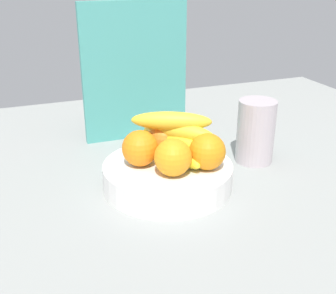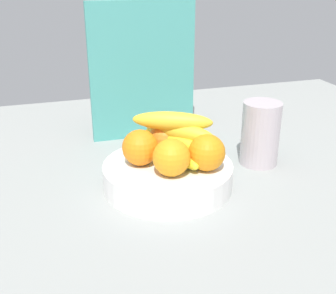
{
  "view_description": "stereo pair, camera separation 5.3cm",
  "coord_description": "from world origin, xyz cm",
  "px_view_note": "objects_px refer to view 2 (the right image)",
  "views": [
    {
      "loc": [
        -26.41,
        -76.63,
        44.55
      ],
      "look_at": [
        2.73,
        -0.18,
        9.35
      ],
      "focal_mm": 46.14,
      "sensor_mm": 36.0,
      "label": 1
    },
    {
      "loc": [
        -21.4,
        -78.36,
        44.55
      ],
      "look_at": [
        2.73,
        -0.18,
        9.35
      ],
      "focal_mm": 46.14,
      "sensor_mm": 36.0,
      "label": 2
    }
  ],
  "objects_px": {
    "orange_front_left": "(171,157)",
    "cutting_board": "(143,72)",
    "orange_front_right": "(207,153)",
    "banana_bunch": "(176,136)",
    "thermos_tumbler": "(260,133)",
    "orange_back_left": "(140,148)",
    "orange_center": "(166,138)",
    "fruit_bowl": "(168,176)"
  },
  "relations": [
    {
      "from": "orange_front_left",
      "to": "thermos_tumbler",
      "type": "distance_m",
      "value": 0.27
    },
    {
      "from": "orange_center",
      "to": "orange_back_left",
      "type": "relative_size",
      "value": 1.0
    },
    {
      "from": "orange_front_left",
      "to": "thermos_tumbler",
      "type": "height_order",
      "value": "thermos_tumbler"
    },
    {
      "from": "orange_center",
      "to": "banana_bunch",
      "type": "bearing_deg",
      "value": -66.22
    },
    {
      "from": "fruit_bowl",
      "to": "orange_back_left",
      "type": "relative_size",
      "value": 3.63
    },
    {
      "from": "orange_center",
      "to": "fruit_bowl",
      "type": "bearing_deg",
      "value": -102.53
    },
    {
      "from": "orange_back_left",
      "to": "thermos_tumbler",
      "type": "relative_size",
      "value": 0.5
    },
    {
      "from": "orange_back_left",
      "to": "cutting_board",
      "type": "relative_size",
      "value": 0.21
    },
    {
      "from": "orange_back_left",
      "to": "thermos_tumbler",
      "type": "bearing_deg",
      "value": 6.38
    },
    {
      "from": "fruit_bowl",
      "to": "thermos_tumbler",
      "type": "bearing_deg",
      "value": 12.23
    },
    {
      "from": "thermos_tumbler",
      "to": "orange_front_left",
      "type": "bearing_deg",
      "value": -158.3
    },
    {
      "from": "orange_front_left",
      "to": "thermos_tumbler",
      "type": "xyz_separation_m",
      "value": [
        0.25,
        0.1,
        -0.02
      ]
    },
    {
      "from": "orange_back_left",
      "to": "cutting_board",
      "type": "xyz_separation_m",
      "value": [
        0.08,
        0.29,
        0.09
      ]
    },
    {
      "from": "orange_front_left",
      "to": "cutting_board",
      "type": "relative_size",
      "value": 0.21
    },
    {
      "from": "banana_bunch",
      "to": "fruit_bowl",
      "type": "bearing_deg",
      "value": -138.32
    },
    {
      "from": "thermos_tumbler",
      "to": "orange_front_right",
      "type": "bearing_deg",
      "value": -150.74
    },
    {
      "from": "banana_bunch",
      "to": "thermos_tumbler",
      "type": "xyz_separation_m",
      "value": [
        0.22,
        0.03,
        -0.03
      ]
    },
    {
      "from": "fruit_bowl",
      "to": "thermos_tumbler",
      "type": "distance_m",
      "value": 0.25
    },
    {
      "from": "fruit_bowl",
      "to": "orange_front_right",
      "type": "height_order",
      "value": "orange_front_right"
    },
    {
      "from": "thermos_tumbler",
      "to": "orange_back_left",
      "type": "bearing_deg",
      "value": -173.62
    },
    {
      "from": "fruit_bowl",
      "to": "orange_front_right",
      "type": "bearing_deg",
      "value": -33.61
    },
    {
      "from": "orange_center",
      "to": "cutting_board",
      "type": "bearing_deg",
      "value": 87.08
    },
    {
      "from": "banana_bunch",
      "to": "cutting_board",
      "type": "xyz_separation_m",
      "value": [
        -0.0,
        0.28,
        0.07
      ]
    },
    {
      "from": "orange_front_left",
      "to": "fruit_bowl",
      "type": "bearing_deg",
      "value": 81.03
    },
    {
      "from": "orange_front_left",
      "to": "banana_bunch",
      "type": "height_order",
      "value": "banana_bunch"
    },
    {
      "from": "orange_front_left",
      "to": "thermos_tumbler",
      "type": "bearing_deg",
      "value": 21.7
    },
    {
      "from": "orange_back_left",
      "to": "banana_bunch",
      "type": "distance_m",
      "value": 0.08
    },
    {
      "from": "orange_front_right",
      "to": "cutting_board",
      "type": "relative_size",
      "value": 0.21
    },
    {
      "from": "orange_front_right",
      "to": "thermos_tumbler",
      "type": "xyz_separation_m",
      "value": [
        0.17,
        0.1,
        -0.02
      ]
    },
    {
      "from": "orange_front_right",
      "to": "orange_center",
      "type": "xyz_separation_m",
      "value": [
        -0.06,
        0.1,
        0.0
      ]
    },
    {
      "from": "fruit_bowl",
      "to": "orange_front_left",
      "type": "height_order",
      "value": "orange_front_left"
    },
    {
      "from": "orange_center",
      "to": "thermos_tumbler",
      "type": "relative_size",
      "value": 0.5
    },
    {
      "from": "cutting_board",
      "to": "thermos_tumbler",
      "type": "distance_m",
      "value": 0.35
    },
    {
      "from": "orange_back_left",
      "to": "banana_bunch",
      "type": "relative_size",
      "value": 0.41
    },
    {
      "from": "orange_front_left",
      "to": "banana_bunch",
      "type": "bearing_deg",
      "value": 64.84
    },
    {
      "from": "banana_bunch",
      "to": "orange_front_left",
      "type": "bearing_deg",
      "value": -115.16
    },
    {
      "from": "orange_front_left",
      "to": "orange_back_left",
      "type": "height_order",
      "value": "same"
    },
    {
      "from": "orange_center",
      "to": "orange_back_left",
      "type": "height_order",
      "value": "same"
    },
    {
      "from": "orange_center",
      "to": "banana_bunch",
      "type": "relative_size",
      "value": 0.41
    },
    {
      "from": "orange_front_left",
      "to": "cutting_board",
      "type": "height_order",
      "value": "cutting_board"
    },
    {
      "from": "orange_front_right",
      "to": "cutting_board",
      "type": "distance_m",
      "value": 0.36
    },
    {
      "from": "fruit_bowl",
      "to": "cutting_board",
      "type": "height_order",
      "value": "cutting_board"
    }
  ]
}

